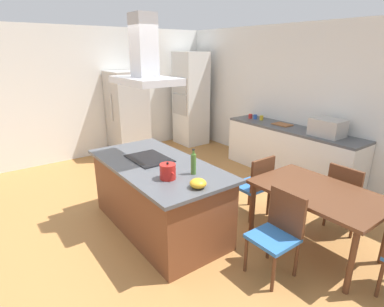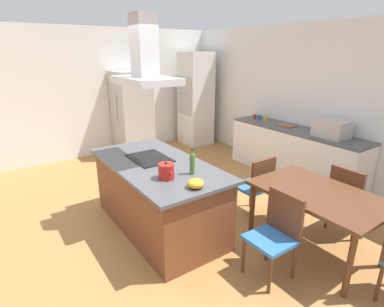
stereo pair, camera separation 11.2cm
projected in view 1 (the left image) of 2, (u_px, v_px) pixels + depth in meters
name	position (u px, v px, depth m)	size (l,w,h in m)	color
ground	(240.00, 196.00, 4.92)	(16.00, 16.00, 0.00)	#AD753D
wall_back	(313.00, 102.00, 5.46)	(7.20, 0.10, 2.70)	white
wall_left	(117.00, 92.00, 6.83)	(0.10, 8.80, 2.70)	white
kitchen_island	(158.00, 196.00, 3.93)	(2.05, 1.03, 0.90)	brown
cooktop	(149.00, 158.00, 3.93)	(0.60, 0.44, 0.01)	black
tea_kettle	(168.00, 171.00, 3.30)	(0.23, 0.18, 0.19)	#B21E19
olive_oil_bottle	(193.00, 164.00, 3.42)	(0.06, 0.06, 0.30)	#47722D
mixing_bowl	(198.00, 183.00, 3.10)	(0.17, 0.17, 0.10)	gold
back_counter	(290.00, 152.00, 5.63)	(2.60, 0.62, 0.90)	silver
countertop_microwave	(328.00, 128.00, 4.94)	(0.50, 0.38, 0.28)	#B2AFAA
coffee_mug_red	(250.00, 116.00, 6.25)	(0.08, 0.08, 0.09)	red
coffee_mug_blue	(255.00, 117.00, 6.19)	(0.08, 0.08, 0.09)	#2D56B2
coffee_mug_yellow	(261.00, 118.00, 6.10)	(0.08, 0.08, 0.09)	gold
cutting_board	(282.00, 124.00, 5.71)	(0.34, 0.24, 0.02)	#995B33
wall_oven_stack	(191.00, 99.00, 7.41)	(0.70, 0.66, 2.20)	silver
refrigerator	(128.00, 114.00, 6.61)	(0.80, 0.73, 1.82)	#B2AFAA
dining_table	(318.00, 197.00, 3.42)	(1.40, 0.90, 0.75)	#59331E
chair_facing_back_wall	(346.00, 194.00, 3.85)	(0.42, 0.42, 0.89)	#2D6BB7
chair_at_left_end	(256.00, 183.00, 4.17)	(0.42, 0.42, 0.89)	#2D6BB7
chair_facing_island	(279.00, 229.00, 3.10)	(0.42, 0.42, 0.89)	#2D6BB7
range_hood	(144.00, 62.00, 3.54)	(0.90, 0.55, 0.78)	#ADADB2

